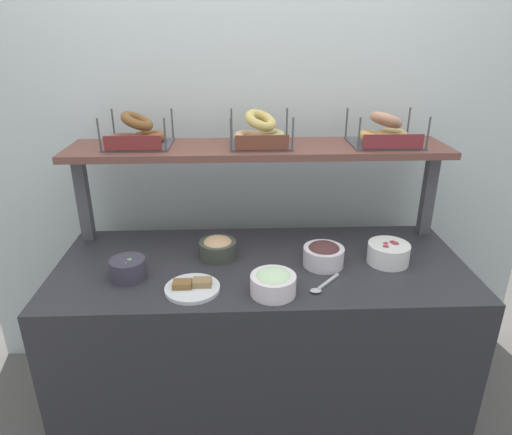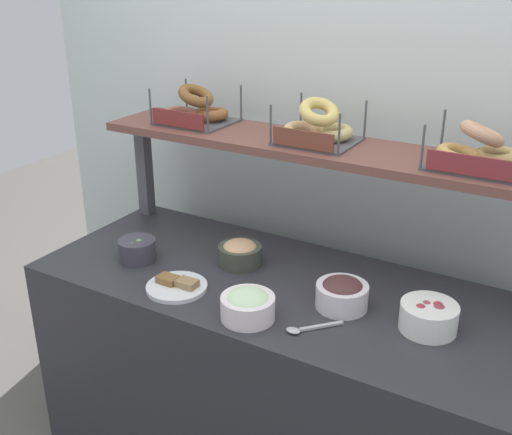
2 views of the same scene
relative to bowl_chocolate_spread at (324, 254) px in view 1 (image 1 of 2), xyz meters
name	(u,v)px [view 1 (image 1 of 2)]	position (x,y,z in m)	size (l,w,h in m)	color
ground_plane	(261,416)	(-0.25, 0.03, -0.90)	(8.00, 8.00, 0.00)	#595651
back_wall	(256,148)	(-0.25, 0.58, 0.30)	(2.89, 0.06, 2.40)	silver
deli_counter	(261,346)	(-0.25, 0.03, -0.47)	(1.69, 0.70, 0.85)	#2D2D33
shelf_riser_left	(83,198)	(-1.04, 0.30, 0.15)	(0.05, 0.05, 0.40)	#4C4C51
shelf_riser_right	(428,193)	(0.53, 0.30, 0.15)	(0.05, 0.05, 0.40)	#4C4C51
upper_shelf	(258,149)	(-0.25, 0.30, 0.37)	(1.65, 0.32, 0.03)	brown
bowl_chocolate_spread	(324,254)	(0.00, 0.00, 0.00)	(0.17, 0.17, 0.10)	white
bowl_veggie_mix	(128,268)	(-0.78, -0.07, -0.01)	(0.14, 0.14, 0.08)	#3E3A47
bowl_scallion_spread	(273,282)	(-0.22, -0.21, 0.00)	(0.17, 0.17, 0.09)	white
bowl_hummus	(218,247)	(-0.43, 0.09, 0.00)	(0.16, 0.16, 0.09)	#404639
bowl_beet_salad	(388,253)	(0.27, 0.01, 0.00)	(0.17, 0.17, 0.09)	white
serving_plate_white	(192,287)	(-0.52, -0.17, -0.04)	(0.21, 0.21, 0.04)	white
serving_spoon_near_plate	(322,286)	(-0.04, -0.18, -0.04)	(0.13, 0.14, 0.01)	#B7B7BC
bagel_basket_cinnamon_raisin	(138,135)	(-0.77, 0.32, 0.43)	(0.28, 0.26, 0.15)	#4C4C51
bagel_basket_plain	(260,134)	(-0.25, 0.30, 0.43)	(0.28, 0.26, 0.16)	#4C4C51
bagel_basket_sesame	(384,134)	(0.30, 0.30, 0.43)	(0.30, 0.24, 0.15)	#4C4C51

